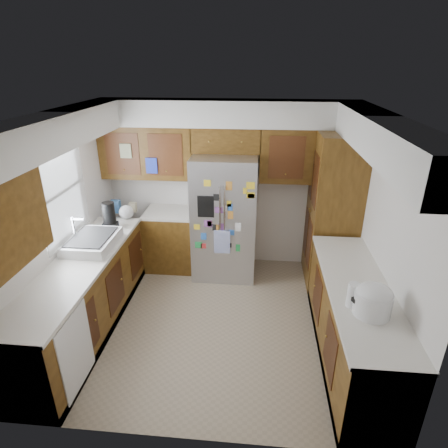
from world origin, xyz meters
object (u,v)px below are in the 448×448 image
(rice_cooker, at_px, (373,299))
(paper_towel, at_px, (353,295))
(pantry, at_px, (333,211))
(fridge, at_px, (225,217))

(rice_cooker, bearing_deg, paper_towel, 145.41)
(pantry, bearing_deg, paper_towel, -94.27)
(rice_cooker, xyz_separation_m, paper_towel, (-0.15, 0.10, -0.03))
(pantry, distance_m, rice_cooker, 2.08)
(rice_cooker, distance_m, paper_towel, 0.18)
(fridge, height_order, paper_towel, fridge)
(fridge, bearing_deg, paper_towel, -56.30)
(rice_cooker, relative_size, paper_towel, 1.42)
(pantry, height_order, rice_cooker, pantry)
(rice_cooker, bearing_deg, pantry, 89.99)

